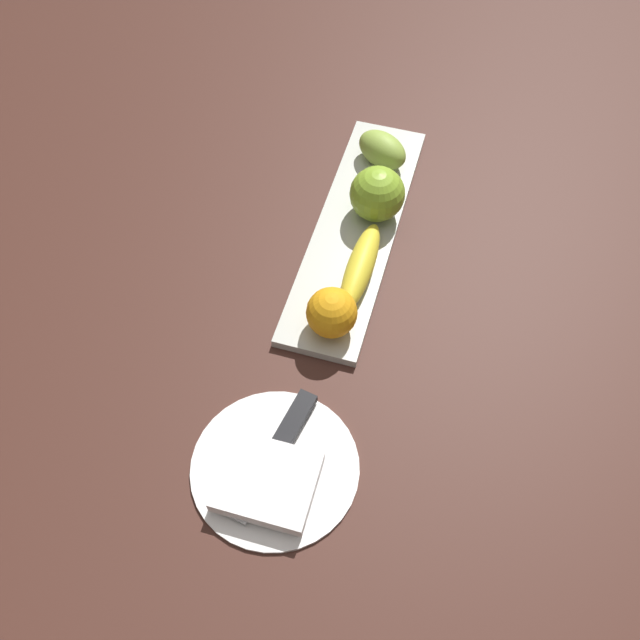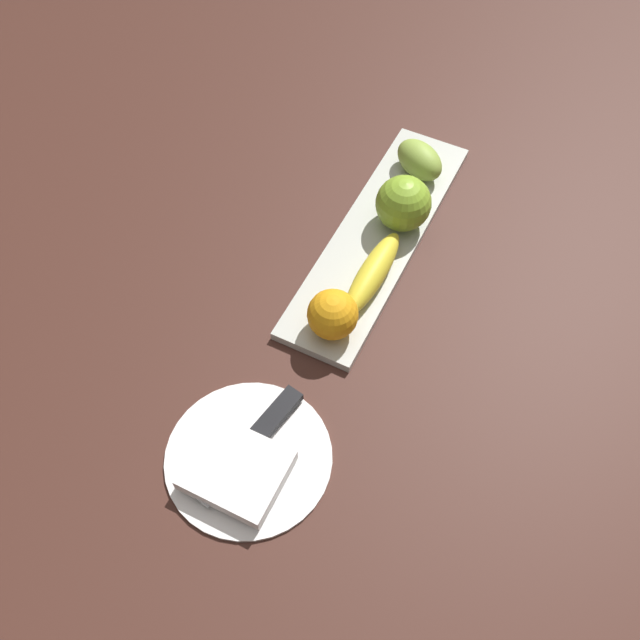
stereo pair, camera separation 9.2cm
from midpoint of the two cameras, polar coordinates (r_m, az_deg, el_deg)
The scene contains 9 objects.
ground_plane at distance 1.09m, azimuth 5.93°, elevation 7.67°, with size 2.40×2.40×0.00m, color #40221A.
fruit_tray at distance 1.06m, azimuth 7.25°, elevation 6.56°, with size 0.45×0.12×0.01m, color beige.
apple at distance 1.04m, azimuth 9.31°, elevation 9.13°, with size 0.08×0.08×0.08m, color #83B02D.
banana at distance 0.99m, azimuth 6.96°, elevation 3.60°, with size 0.16×0.04×0.04m, color yellow.
orange_near_apple at distance 0.92m, azimuth 3.89°, elevation 0.23°, with size 0.07×0.07×0.07m, color orange.
grape_bunch at distance 1.13m, azimuth 10.43°, elevation 12.48°, with size 0.09×0.05×0.05m, color #8FB044.
dinner_plate at distance 0.87m, azimuth -2.78°, elevation -11.25°, with size 0.21×0.21×0.01m, color white.
folded_napkin at distance 0.85m, azimuth -3.66°, elevation -12.28°, with size 0.10×0.11×0.02m, color white.
knife at distance 0.88m, azimuth -1.39°, elevation -8.89°, with size 0.18×0.05×0.01m.
Camera 2 is at (0.67, 0.26, 0.81)m, focal length 39.53 mm.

